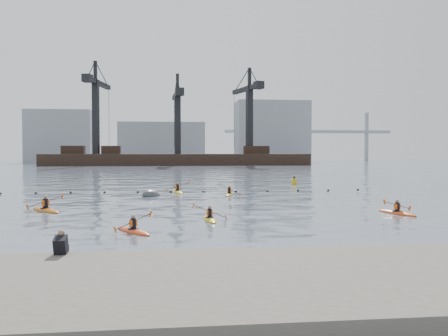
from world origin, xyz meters
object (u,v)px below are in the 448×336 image
at_px(kayaker_1, 210,219).
at_px(mooring_buoy, 151,196).
at_px(nav_buoy, 294,182).
at_px(kayaker_2, 45,209).
at_px(kayaker_3, 229,194).
at_px(kayaker_4, 397,212).
at_px(kayaker_5, 177,192).
at_px(kayaker_0, 133,230).

distance_m(kayaker_1, mooring_buoy, 14.99).
bearing_deg(nav_buoy, kayaker_2, -135.39).
relative_size(kayaker_3, kayaker_4, 0.97).
xyz_separation_m(kayaker_5, nav_buoy, (13.30, 9.00, 0.25)).
relative_size(kayaker_4, kayaker_5, 0.91).
distance_m(kayaker_1, nav_buoy, 29.08).
xyz_separation_m(kayaker_4, mooring_buoy, (-15.17, 13.17, -0.09)).
relative_size(kayaker_0, kayaker_5, 0.80).
xyz_separation_m(kayaker_2, kayaker_5, (8.47, 12.48, -0.00)).
xyz_separation_m(kayaker_3, nav_buoy, (8.89, 11.85, 0.26)).
xyz_separation_m(kayaker_0, nav_buoy, (15.67, 30.00, 0.26)).
bearing_deg(kayaker_0, kayaker_5, 50.85).
xyz_separation_m(kayaker_0, kayaker_5, (2.36, 21.00, 0.01)).
relative_size(kayaker_3, nav_buoy, 2.58).
bearing_deg(kayaker_0, mooring_buoy, 56.85).
relative_size(kayaker_4, nav_buoy, 2.68).
relative_size(kayaker_2, nav_buoy, 2.75).
bearing_deg(kayaker_4, kayaker_2, -26.67).
xyz_separation_m(kayaker_1, kayaker_4, (11.45, 1.35, 0.01)).
distance_m(kayaker_4, kayaker_5, 20.75).
relative_size(kayaker_3, kayaker_5, 0.88).
distance_m(kayaker_2, nav_buoy, 30.58).
bearing_deg(kayaker_3, kayaker_0, -96.49).
bearing_deg(mooring_buoy, kayaker_3, 1.73).
xyz_separation_m(kayaker_1, nav_buoy, (11.81, 26.57, 0.27)).
bearing_deg(mooring_buoy, kayaker_4, -40.95).
xyz_separation_m(kayaker_4, kayaker_5, (-12.94, 16.22, 0.01)).
bearing_deg(kayaker_2, kayaker_4, -47.45).
distance_m(kayaker_1, kayaker_3, 15.01).
xyz_separation_m(kayaker_2, nav_buoy, (21.77, 21.48, 0.25)).
relative_size(kayaker_2, kayaker_5, 0.94).
relative_size(kayaker_0, kayaker_3, 0.91).
height_order(kayaker_0, kayaker_4, kayaker_4).
xyz_separation_m(kayaker_4, nav_buoy, (0.36, 25.22, 0.26)).
xyz_separation_m(kayaker_1, mooring_buoy, (-3.72, 14.52, -0.09)).
bearing_deg(mooring_buoy, kayaker_5, 53.84).
distance_m(kayaker_3, kayaker_4, 15.86).
relative_size(mooring_buoy, nav_buoy, 1.76).
bearing_deg(kayaker_3, kayaker_2, -129.23).
relative_size(kayaker_4, mooring_buoy, 1.52).
height_order(kayaker_3, mooring_buoy, kayaker_3).
distance_m(kayaker_2, mooring_buoy, 11.30).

